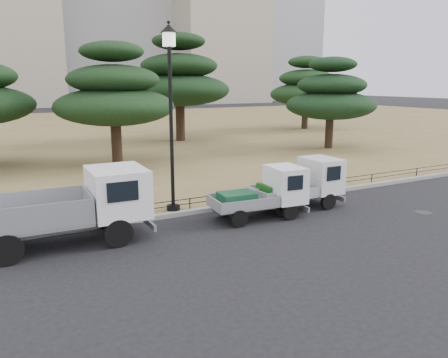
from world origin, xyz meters
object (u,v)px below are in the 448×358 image
truck_kei_front (265,193)px  tarp_pile (20,217)px  street_lamp (170,88)px  truck_large (73,204)px  truck_kei_rear (303,184)px

truck_kei_front → tarp_pile: bearing=167.6°
truck_kei_front → street_lamp: street_lamp is taller
truck_large → truck_kei_rear: (8.20, -0.12, -0.28)m
truck_large → truck_kei_front: size_ratio=1.45×
tarp_pile → truck_kei_front: bearing=-16.7°
truck_kei_front → tarp_pile: (-7.66, 2.30, -0.36)m
street_lamp → truck_kei_front: bearing=-34.2°
truck_kei_front → street_lamp: size_ratio=0.53×
truck_kei_front → tarp_pile: size_ratio=2.21×
truck_large → tarp_pile: size_ratio=3.22×
truck_large → truck_kei_front: 6.32m
truck_kei_front → tarp_pile: truck_kei_front is taller
truck_kei_rear → truck_kei_front: bearing=-169.1°
truck_large → street_lamp: street_lamp is taller
truck_kei_front → truck_kei_rear: truck_kei_rear is taller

